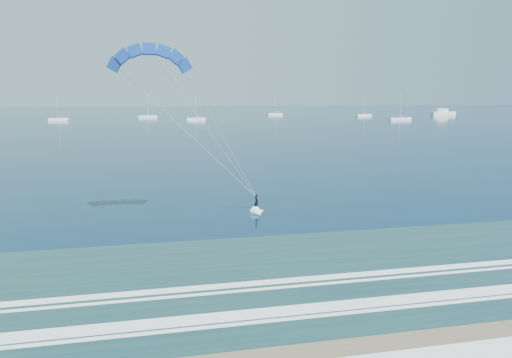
{
  "coord_description": "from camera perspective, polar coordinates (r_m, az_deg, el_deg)",
  "views": [
    {
      "loc": [
        -5.33,
        -17.11,
        11.82
      ],
      "look_at": [
        3.13,
        23.75,
        4.07
      ],
      "focal_mm": 32.0,
      "sensor_mm": 36.0,
      "label": 1
    }
  ],
  "objects": [
    {
      "name": "motor_yacht",
      "position": [
        287.56,
        22.3,
        7.7
      ],
      "size": [
        14.06,
        3.75,
        5.94
      ],
      "color": "white",
      "rests_on": "ground"
    },
    {
      "name": "sailboat_2",
      "position": [
        242.36,
        -13.38,
        7.61
      ],
      "size": [
        9.13,
        2.4,
        12.26
      ],
      "color": "white",
      "rests_on": "ground"
    },
    {
      "name": "kitesurfer_rig",
      "position": [
        40.96,
        -5.82,
        5.8
      ],
      "size": [
        15.07,
        9.77,
        16.74
      ],
      "color": "#C6C817",
      "rests_on": "ground"
    },
    {
      "name": "sailboat_1",
      "position": [
        228.24,
        -23.49,
        6.86
      ],
      "size": [
        8.29,
        2.4,
        11.44
      ],
      "color": "white",
      "rests_on": "ground"
    },
    {
      "name": "sailboat_5",
      "position": [
        257.84,
        13.33,
        7.77
      ],
      "size": [
        8.16,
        2.4,
        11.21
      ],
      "color": "white",
      "rests_on": "ground"
    },
    {
      "name": "sailboat_4",
      "position": [
        265.12,
        2.4,
        8.1
      ],
      "size": [
        8.43,
        2.4,
        11.51
      ],
      "color": "white",
      "rests_on": "ground"
    },
    {
      "name": "sailboat_6",
      "position": [
        224.47,
        17.56,
        7.2
      ],
      "size": [
        10.44,
        2.4,
        13.91
      ],
      "color": "white",
      "rests_on": "ground"
    },
    {
      "name": "sailboat_3",
      "position": [
        214.92,
        -7.51,
        7.46
      ],
      "size": [
        8.43,
        2.4,
        11.74
      ],
      "color": "white",
      "rests_on": "ground"
    }
  ]
}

